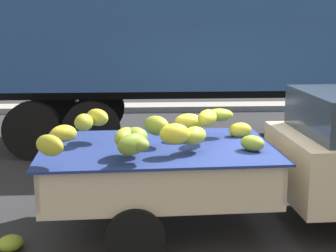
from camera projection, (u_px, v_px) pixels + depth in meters
The scene contains 5 objects.
ground at pixel (258, 221), 6.45m from camera, with size 220.00×220.00×0.00m, color #28282B.
curb_strip at pixel (193, 107), 14.27m from camera, with size 80.00×0.80×0.16m, color gray.
pickup_truck at pixel (309, 158), 6.15m from camera, with size 4.93×2.00×1.70m.
semi_trailer at pixel (267, 20), 10.21m from camera, with size 12.01×2.71×3.95m.
fallen_banana_bunch_near_tailgate at pixel (10, 243), 5.63m from camera, with size 0.30×0.28×0.17m, color olive.
Camera 1 is at (-1.51, -5.97, 2.58)m, focal length 53.25 mm.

